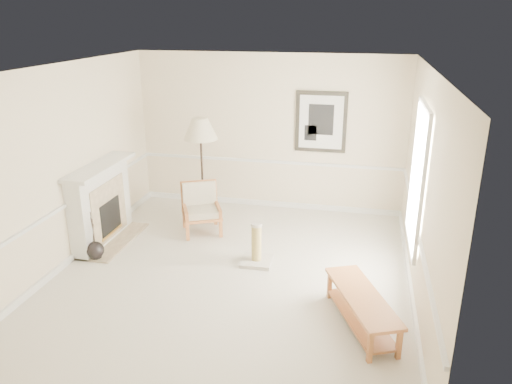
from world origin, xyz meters
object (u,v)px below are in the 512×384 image
floor_vase (95,251)px  bench (361,305)px  floor_lamp (201,132)px  scratching_post (256,251)px  armchair (201,206)px

floor_vase → bench: floor_vase is taller
floor_lamp → scratching_post: 2.41m
bench → floor_lamp: bearing=136.2°
floor_lamp → armchair: bearing=-76.8°
floor_lamp → bench: (2.86, -2.74, -1.35)m
bench → scratching_post: 2.02m
floor_vase → armchair: bearing=48.7°
armchair → bench: (2.75, -2.28, -0.17)m
floor_vase → armchair: 1.89m
floor_lamp → bench: bearing=-43.8°
floor_vase → armchair: (1.23, 1.40, 0.30)m
floor_lamp → scratching_post: size_ratio=2.87×
floor_vase → armchair: size_ratio=0.90×
scratching_post → bench: bearing=-39.6°
floor_lamp → floor_vase: bearing=-121.1°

